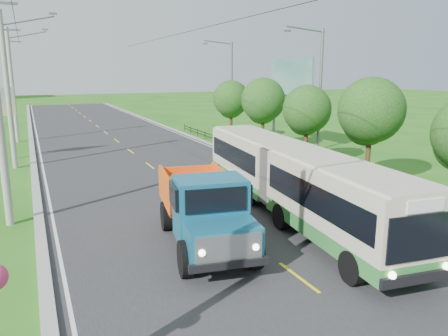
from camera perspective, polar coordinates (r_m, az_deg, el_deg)
ground at (r=14.14m, az=9.70°, el=-13.93°), size 240.00×240.00×0.00m
road at (r=31.90m, az=-10.57°, el=0.99°), size 14.00×120.00×0.02m
curb_left at (r=31.06m, az=-23.58°, el=-0.04°), size 0.40×120.00×0.15m
curb_right at (r=34.22m, az=1.13°, el=2.04°), size 0.30×120.00×0.10m
edge_line_left at (r=31.08m, az=-22.56°, el=-0.04°), size 0.12×120.00×0.00m
edge_line_right at (r=34.02m, az=0.37°, el=1.94°), size 0.12×120.00×0.00m
centre_dash at (r=14.13m, az=9.70°, el=-13.85°), size 0.12×2.20×0.00m
railing_right at (r=29.39m, az=7.62°, el=0.69°), size 0.04×40.00×0.60m
pole_mid at (r=31.48m, az=-26.36°, el=9.11°), size 3.51×0.32×10.00m
pole_far at (r=43.47m, az=-25.88°, el=9.73°), size 3.51×0.32×10.00m
tree_third at (r=25.33m, az=18.51°, el=6.72°), size 3.60×3.62×6.00m
tree_fourth at (r=30.04m, az=10.71°, el=7.18°), size 3.24×3.31×5.40m
tree_fifth at (r=35.10m, az=5.10°, el=8.52°), size 3.48×3.52×5.80m
tree_back at (r=40.45m, az=0.91°, el=8.80°), size 3.30×3.36×5.50m
streetlight_mid at (r=30.30m, az=12.20°, el=9.66°), size 3.02×0.20×9.07m
streetlight_far at (r=42.41m, az=0.82°, el=10.66°), size 3.02×0.20×9.07m
planter_near at (r=23.57m, az=19.12°, el=-2.88°), size 0.64×0.64×0.67m
planter_mid at (r=29.71m, az=8.61°, el=0.76°), size 0.64×0.64×0.67m
planter_far at (r=36.58m, az=1.85°, el=3.09°), size 0.64×0.64×0.67m
billboard_right at (r=36.17m, az=8.71°, el=10.91°), size 0.24×6.00×7.30m
bus at (r=19.25m, az=8.80°, el=-0.97°), size 4.18×15.85×3.03m
dump_truck at (r=15.79m, az=-2.59°, el=-4.78°), size 3.45×6.88×2.77m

